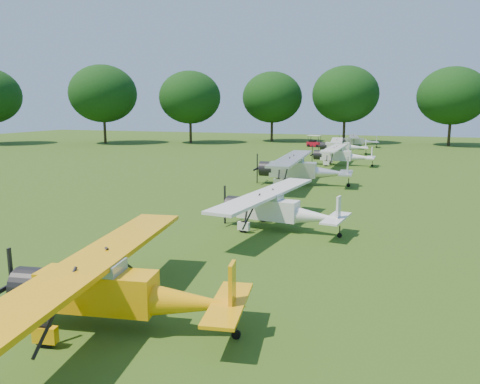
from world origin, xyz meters
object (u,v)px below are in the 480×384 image
object	(u,v)px
aircraft_4	(300,167)
aircraft_5	(341,154)
aircraft_3	(277,207)
aircraft_7	(357,140)
golf_cart	(314,143)
aircraft_2	(114,286)
aircraft_6	(341,145)

from	to	relation	value
aircraft_4	aircraft_5	bearing A→B (deg)	80.59
aircraft_3	aircraft_7	world-z (taller)	aircraft_3
golf_cart	aircraft_3	bearing A→B (deg)	-69.54
aircraft_5	aircraft_7	bearing A→B (deg)	91.69
aircraft_2	aircraft_4	xyz separation A→B (m)	(-0.23, 25.69, 0.14)
aircraft_3	aircraft_5	size ratio (longest dim) A/B	0.99
aircraft_2	aircraft_5	xyz separation A→B (m)	(1.21, 39.41, -0.05)
aircraft_6	golf_cart	xyz separation A→B (m)	(-5.35, 9.98, -0.58)
aircraft_7	aircraft_4	bearing A→B (deg)	-98.72
aircraft_2	aircraft_7	xyz separation A→B (m)	(0.74, 63.09, -0.18)
aircraft_6	aircraft_7	size ratio (longest dim) A/B	1.08
aircraft_2	aircraft_3	size ratio (longest dim) A/B	1.06
aircraft_5	aircraft_6	distance (m)	12.29
aircraft_5	golf_cart	xyz separation A→B (m)	(-6.80, 22.18, -0.62)
aircraft_4	aircraft_5	size ratio (longest dim) A/B	1.16
aircraft_4	aircraft_5	distance (m)	13.80
aircraft_2	golf_cart	size ratio (longest dim) A/B	4.80
aircraft_2	golf_cart	distance (m)	61.85
aircraft_3	aircraft_4	size ratio (longest dim) A/B	0.85
aircraft_3	aircraft_6	xyz separation A→B (m)	(-1.76, 39.85, -0.01)
aircraft_2	aircraft_3	world-z (taller)	aircraft_2
aircraft_5	golf_cart	bearing A→B (deg)	107.58
aircraft_4	golf_cart	distance (m)	36.31
aircraft_5	aircraft_2	bearing A→B (deg)	-91.21
aircraft_6	aircraft_7	xyz separation A→B (m)	(0.97, 11.48, -0.09)
aircraft_3	aircraft_2	bearing A→B (deg)	-89.95
golf_cart	aircraft_4	bearing A→B (deg)	-69.18
aircraft_4	aircraft_5	xyz separation A→B (m)	(1.44, 13.72, -0.19)
aircraft_2	aircraft_5	bearing A→B (deg)	79.24
golf_cart	aircraft_5	bearing A→B (deg)	-60.63
golf_cart	aircraft_6	bearing A→B (deg)	-49.47
aircraft_2	aircraft_7	world-z (taller)	aircraft_2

